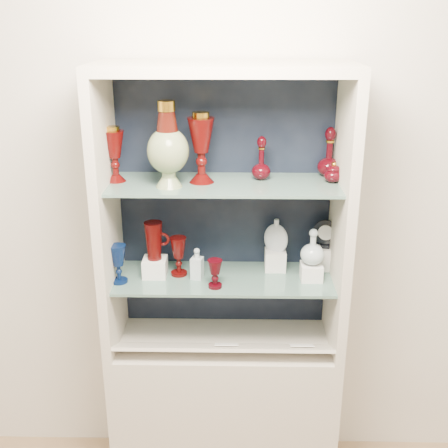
{
  "coord_description": "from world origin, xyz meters",
  "views": [
    {
      "loc": [
        0.04,
        -0.63,
        2.11
      ],
      "look_at": [
        0.0,
        1.53,
        1.3
      ],
      "focal_mm": 45.0,
      "sensor_mm": 36.0,
      "label": 1
    }
  ],
  "objects_px": {
    "ruby_goblet_small": "(215,274)",
    "flat_flask": "(276,234)",
    "ruby_goblet_tall": "(179,256)",
    "lidded_bowl": "(333,172)",
    "enamel_urn": "(168,145)",
    "cobalt_goblet": "(118,264)",
    "clear_square_bottle": "(197,263)",
    "pedestal_lamp_right": "(201,148)",
    "ruby_decanter_a": "(261,155)",
    "ruby_decanter_b": "(329,151)",
    "ruby_pitcher": "(154,241)",
    "cameo_medallion": "(326,233)",
    "pedestal_lamp_left": "(115,154)",
    "clear_round_decanter": "(313,248)"
  },
  "relations": [
    {
      "from": "ruby_goblet_tall",
      "to": "ruby_goblet_small",
      "type": "distance_m",
      "value": 0.2
    },
    {
      "from": "ruby_decanter_b",
      "to": "ruby_goblet_tall",
      "type": "xyz_separation_m",
      "value": [
        -0.63,
        -0.09,
        -0.44
      ]
    },
    {
      "from": "enamel_urn",
      "to": "pedestal_lamp_left",
      "type": "bearing_deg",
      "value": 162.4
    },
    {
      "from": "lidded_bowl",
      "to": "cobalt_goblet",
      "type": "xyz_separation_m",
      "value": [
        -0.88,
        -0.07,
        -0.38
      ]
    },
    {
      "from": "enamel_urn",
      "to": "ruby_pitcher",
      "type": "relative_size",
      "value": 2.04
    },
    {
      "from": "lidded_bowl",
      "to": "clear_square_bottle",
      "type": "bearing_deg",
      "value": -176.63
    },
    {
      "from": "ruby_decanter_a",
      "to": "cameo_medallion",
      "type": "bearing_deg",
      "value": 8.16
    },
    {
      "from": "ruby_decanter_a",
      "to": "ruby_goblet_tall",
      "type": "relative_size",
      "value": 1.17
    },
    {
      "from": "ruby_goblet_tall",
      "to": "cameo_medallion",
      "type": "bearing_deg",
      "value": 6.75
    },
    {
      "from": "ruby_goblet_tall",
      "to": "enamel_urn",
      "type": "bearing_deg",
      "value": -105.15
    },
    {
      "from": "pedestal_lamp_right",
      "to": "ruby_goblet_small",
      "type": "height_order",
      "value": "pedestal_lamp_right"
    },
    {
      "from": "ruby_decanter_b",
      "to": "lidded_bowl",
      "type": "relative_size",
      "value": 2.56
    },
    {
      "from": "ruby_decanter_a",
      "to": "flat_flask",
      "type": "bearing_deg",
      "value": 21.75
    },
    {
      "from": "ruby_decanter_b",
      "to": "cameo_medallion",
      "type": "height_order",
      "value": "ruby_decanter_b"
    },
    {
      "from": "ruby_decanter_b",
      "to": "ruby_pitcher",
      "type": "xyz_separation_m",
      "value": [
        -0.73,
        -0.1,
        -0.37
      ]
    },
    {
      "from": "ruby_pitcher",
      "to": "clear_round_decanter",
      "type": "relative_size",
      "value": 1.09
    },
    {
      "from": "enamel_urn",
      "to": "ruby_decanter_b",
      "type": "height_order",
      "value": "enamel_urn"
    },
    {
      "from": "lidded_bowl",
      "to": "ruby_goblet_small",
      "type": "xyz_separation_m",
      "value": [
        -0.48,
        -0.12,
        -0.4
      ]
    },
    {
      "from": "cobalt_goblet",
      "to": "clear_square_bottle",
      "type": "xyz_separation_m",
      "value": [
        0.33,
        0.04,
        -0.01
      ]
    },
    {
      "from": "enamel_urn",
      "to": "ruby_goblet_small",
      "type": "bearing_deg",
      "value": -13.45
    },
    {
      "from": "ruby_decanter_a",
      "to": "ruby_goblet_tall",
      "type": "distance_m",
      "value": 0.56
    },
    {
      "from": "ruby_pitcher",
      "to": "clear_square_bottle",
      "type": "distance_m",
      "value": 0.21
    },
    {
      "from": "ruby_decanter_a",
      "to": "ruby_decanter_b",
      "type": "xyz_separation_m",
      "value": [
        0.28,
        0.05,
        0.01
      ]
    },
    {
      "from": "ruby_decanter_b",
      "to": "flat_flask",
      "type": "distance_m",
      "value": 0.42
    },
    {
      "from": "ruby_decanter_a",
      "to": "ruby_pitcher",
      "type": "distance_m",
      "value": 0.58
    },
    {
      "from": "lidded_bowl",
      "to": "ruby_pitcher",
      "type": "distance_m",
      "value": 0.8
    },
    {
      "from": "cobalt_goblet",
      "to": "pedestal_lamp_left",
      "type": "bearing_deg",
      "value": 90.0
    },
    {
      "from": "ruby_pitcher",
      "to": "ruby_decanter_b",
      "type": "bearing_deg",
      "value": 10.95
    },
    {
      "from": "lidded_bowl",
      "to": "ruby_goblet_small",
      "type": "relative_size",
      "value": 0.71
    },
    {
      "from": "pedestal_lamp_left",
      "to": "cobalt_goblet",
      "type": "relative_size",
      "value": 1.34
    },
    {
      "from": "cobalt_goblet",
      "to": "clear_round_decanter",
      "type": "distance_m",
      "value": 0.81
    },
    {
      "from": "clear_round_decanter",
      "to": "ruby_decanter_b",
      "type": "bearing_deg",
      "value": 62.67
    },
    {
      "from": "flat_flask",
      "to": "enamel_urn",
      "type": "bearing_deg",
      "value": -141.4
    },
    {
      "from": "lidded_bowl",
      "to": "ruby_goblet_small",
      "type": "distance_m",
      "value": 0.63
    },
    {
      "from": "enamel_urn",
      "to": "cobalt_goblet",
      "type": "xyz_separation_m",
      "value": [
        -0.22,
        -0.0,
        -0.5
      ]
    },
    {
      "from": "ruby_goblet_tall",
      "to": "clear_square_bottle",
      "type": "relative_size",
      "value": 1.24
    },
    {
      "from": "pedestal_lamp_right",
      "to": "flat_flask",
      "type": "bearing_deg",
      "value": 13.08
    },
    {
      "from": "ruby_goblet_small",
      "to": "flat_flask",
      "type": "relative_size",
      "value": 0.81
    },
    {
      "from": "pedestal_lamp_right",
      "to": "clear_round_decanter",
      "type": "xyz_separation_m",
      "value": [
        0.46,
        -0.03,
        -0.42
      ]
    },
    {
      "from": "clear_square_bottle",
      "to": "pedestal_lamp_right",
      "type": "bearing_deg",
      "value": 47.23
    },
    {
      "from": "flat_flask",
      "to": "cobalt_goblet",
      "type": "bearing_deg",
      "value": -146.83
    },
    {
      "from": "pedestal_lamp_right",
      "to": "lidded_bowl",
      "type": "distance_m",
      "value": 0.54
    },
    {
      "from": "cobalt_goblet",
      "to": "flat_flask",
      "type": "xyz_separation_m",
      "value": [
        0.66,
        0.14,
        0.08
      ]
    },
    {
      "from": "ruby_goblet_small",
      "to": "flat_flask",
      "type": "xyz_separation_m",
      "value": [
        0.26,
        0.18,
        0.1
      ]
    },
    {
      "from": "clear_square_bottle",
      "to": "cameo_medallion",
      "type": "bearing_deg",
      "value": 11.3
    },
    {
      "from": "ruby_decanter_b",
      "to": "ruby_goblet_small",
      "type": "distance_m",
      "value": 0.69
    },
    {
      "from": "enamel_urn",
      "to": "flat_flask",
      "type": "distance_m",
      "value": 0.62
    },
    {
      "from": "ruby_goblet_tall",
      "to": "flat_flask",
      "type": "distance_m",
      "value": 0.43
    },
    {
      "from": "enamel_urn",
      "to": "ruby_goblet_tall",
      "type": "xyz_separation_m",
      "value": [
        0.02,
        0.07,
        -0.5
      ]
    },
    {
      "from": "ruby_goblet_small",
      "to": "ruby_pitcher",
      "type": "distance_m",
      "value": 0.3
    }
  ]
}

